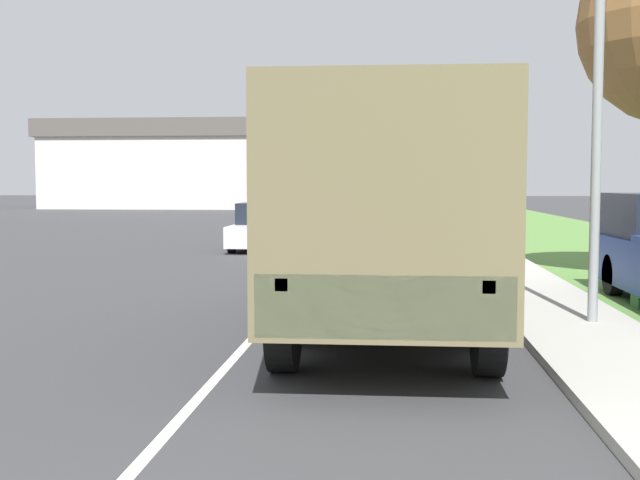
{
  "coord_description": "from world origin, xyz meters",
  "views": [
    {
      "loc": [
        1.86,
        -1.37,
        2.1
      ],
      "look_at": [
        0.72,
        11.53,
        1.17
      ],
      "focal_mm": 45.0,
      "sensor_mm": 36.0,
      "label": 1
    }
  ],
  "objects_px": {
    "military_truck": "(387,207)",
    "car_third_ahead": "(318,209)",
    "car_nearest_ahead": "(265,228)",
    "car_second_ahead": "(309,217)"
  },
  "relations": [
    {
      "from": "car_nearest_ahead",
      "to": "car_third_ahead",
      "type": "height_order",
      "value": "car_nearest_ahead"
    },
    {
      "from": "military_truck",
      "to": "car_third_ahead",
      "type": "relative_size",
      "value": 1.94
    },
    {
      "from": "car_second_ahead",
      "to": "car_third_ahead",
      "type": "relative_size",
      "value": 1.07
    },
    {
      "from": "car_nearest_ahead",
      "to": "car_second_ahead",
      "type": "bearing_deg",
      "value": 85.61
    },
    {
      "from": "car_second_ahead",
      "to": "car_third_ahead",
      "type": "height_order",
      "value": "car_second_ahead"
    },
    {
      "from": "military_truck",
      "to": "car_third_ahead",
      "type": "bearing_deg",
      "value": 96.81
    },
    {
      "from": "military_truck",
      "to": "car_third_ahead",
      "type": "height_order",
      "value": "military_truck"
    },
    {
      "from": "military_truck",
      "to": "car_second_ahead",
      "type": "height_order",
      "value": "military_truck"
    },
    {
      "from": "car_nearest_ahead",
      "to": "car_second_ahead",
      "type": "relative_size",
      "value": 0.94
    },
    {
      "from": "car_third_ahead",
      "to": "car_second_ahead",
      "type": "bearing_deg",
      "value": -86.58
    }
  ]
}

